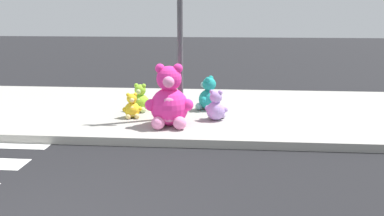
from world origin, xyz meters
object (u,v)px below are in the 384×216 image
object	(u,v)px
plush_pink_large	(169,101)
plush_yellow	(132,108)
plush_teal	(208,96)
plush_lime	(140,100)
plush_tan	(171,100)
plush_lavender	(216,108)
sign_pole	(180,32)

from	to	relation	value
plush_pink_large	plush_yellow	distance (m)	1.00
plush_teal	plush_lime	bearing A→B (deg)	-169.72
plush_tan	plush_lime	world-z (taller)	plush_lime
plush_teal	plush_lavender	xyz separation A→B (m)	(0.19, -0.83, -0.05)
plush_yellow	plush_lavender	world-z (taller)	plush_lavender
sign_pole	plush_teal	world-z (taller)	sign_pole
plush_yellow	plush_lavender	bearing A→B (deg)	-0.86
sign_pole	plush_tan	bearing A→B (deg)	115.45
plush_yellow	plush_lime	size ratio (longest dim) A/B	0.85
plush_pink_large	plush_teal	world-z (taller)	plush_pink_large
plush_lavender	sign_pole	bearing A→B (deg)	172.04
plush_teal	plush_yellow	distance (m)	1.70
plush_tan	plush_lime	distance (m)	0.65
sign_pole	plush_pink_large	world-z (taller)	sign_pole
sign_pole	plush_lavender	size ratio (longest dim) A/B	5.29
sign_pole	plush_pink_large	distance (m)	1.37
sign_pole	plush_tan	world-z (taller)	sign_pole
plush_pink_large	plush_yellow	bearing A→B (deg)	148.27
plush_pink_large	plush_lime	xyz separation A→B (m)	(-0.77, 1.06, -0.23)
plush_teal	plush_lavender	size ratio (longest dim) A/B	1.20
plush_pink_large	plush_tan	distance (m)	1.21
plush_lime	plush_lavender	distance (m)	1.73
plush_yellow	plush_tan	size ratio (longest dim) A/B	0.86
plush_pink_large	plush_lavender	distance (m)	1.01
plush_tan	plush_lavender	distance (m)	1.21
plush_pink_large	plush_tan	world-z (taller)	plush_pink_large
plush_lime	plush_yellow	bearing A→B (deg)	-95.34
plush_pink_large	sign_pole	bearing A→B (deg)	76.01
plush_teal	plush_lime	size ratio (longest dim) A/B	1.23
plush_teal	plush_tan	size ratio (longest dim) A/B	1.24
plush_pink_large	plush_lavender	size ratio (longest dim) A/B	1.92
plush_lavender	plush_teal	bearing A→B (deg)	103.09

